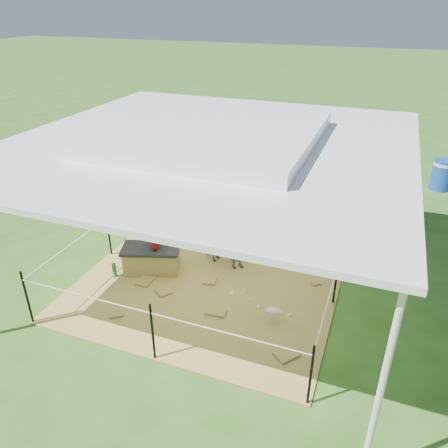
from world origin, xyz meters
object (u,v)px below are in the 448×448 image
(woman, at_px, (153,222))
(trash_barrel, at_px, (442,175))
(straw_bale, at_px, (152,260))
(green_bottle, at_px, (114,270))
(picnic_table_near, at_px, (340,147))
(foal, at_px, (274,310))
(pony, at_px, (225,246))
(distant_person, at_px, (361,146))

(woman, xyz_separation_m, trash_barrel, (5.31, 6.42, -0.67))
(straw_bale, bearing_deg, green_bottle, -140.71)
(woman, relative_size, picnic_table_near, 0.74)
(woman, bearing_deg, picnic_table_near, 144.91)
(foal, xyz_separation_m, trash_barrel, (2.82, 7.06, 0.16))
(pony, bearing_deg, picnic_table_near, 1.42)
(straw_bale, relative_size, distant_person, 0.92)
(distant_person, bearing_deg, pony, 77.98)
(straw_bale, bearing_deg, pony, 27.03)
(straw_bale, bearing_deg, woman, -0.00)
(picnic_table_near, bearing_deg, trash_barrel, -17.32)
(picnic_table_near, bearing_deg, distant_person, -16.64)
(straw_bale, height_order, pony, pony)
(woman, height_order, trash_barrel, woman)
(straw_bale, height_order, distant_person, distant_person)
(foal, bearing_deg, distant_person, 80.37)
(trash_barrel, bearing_deg, foal, -111.78)
(picnic_table_near, height_order, distant_person, distant_person)
(straw_bale, xyz_separation_m, trash_barrel, (5.41, 6.42, 0.16))
(pony, relative_size, picnic_table_near, 0.63)
(woman, distance_m, picnic_table_near, 8.58)
(picnic_table_near, xyz_separation_m, distant_person, (0.65, -0.38, 0.21))
(woman, bearing_deg, green_bottle, -74.41)
(foal, distance_m, distant_person, 8.49)
(woman, bearing_deg, foal, 56.54)
(straw_bale, relative_size, pony, 0.98)
(green_bottle, height_order, distant_person, distant_person)
(straw_bale, distance_m, distant_person, 8.43)
(distant_person, bearing_deg, trash_barrel, 151.04)
(green_bottle, relative_size, distant_person, 0.26)
(foal, relative_size, distant_person, 0.75)
(pony, bearing_deg, woman, 129.42)
(woman, xyz_separation_m, foal, (2.49, -0.64, -0.83))
(woman, height_order, distant_person, woman)
(pony, relative_size, foal, 1.25)
(woman, distance_m, green_bottle, 1.21)
(straw_bale, xyz_separation_m, picnic_table_near, (2.45, 8.21, 0.09))
(picnic_table_near, bearing_deg, pony, -85.12)
(distant_person, bearing_deg, woman, 71.42)
(straw_bale, height_order, picnic_table_near, picnic_table_near)
(green_bottle, relative_size, trash_barrel, 0.34)
(woman, relative_size, foal, 1.47)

